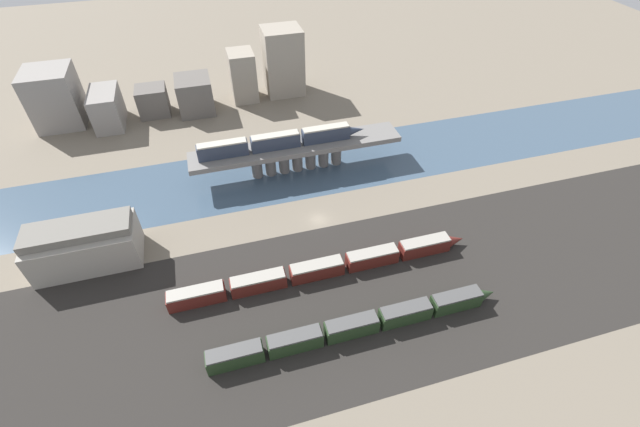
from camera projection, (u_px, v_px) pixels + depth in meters
name	position (u px, v px, depth m)	size (l,w,h in m)	color
ground_plane	(318.00, 220.00, 103.61)	(400.00, 400.00, 0.00)	#756B5B
railbed_yard	(351.00, 298.00, 86.60)	(280.00, 42.00, 0.01)	#282623
river_water	(298.00, 169.00, 118.70)	(320.00, 26.02, 0.01)	#3D5166
bridge	(297.00, 151.00, 114.70)	(56.61, 8.59, 8.04)	slate
train_on_bridge	(281.00, 141.00, 111.07)	(44.46, 2.75, 4.05)	#2D384C
train_yard_near	(358.00, 325.00, 79.75)	(56.97, 3.06, 3.74)	#23381E
train_yard_mid	(324.00, 268.00, 90.07)	(64.98, 3.15, 3.59)	#5B1E19
warehouse_building	(85.00, 245.00, 90.59)	(21.57, 10.57, 10.45)	#9E998E
city_block_far_left	(55.00, 97.00, 131.29)	(13.65, 14.42, 17.37)	gray
city_block_left	(107.00, 108.00, 132.75)	(8.20, 14.85, 11.03)	gray
city_block_center	(153.00, 101.00, 138.19)	(9.35, 8.67, 9.16)	#605B56
city_block_right	(195.00, 95.00, 139.02)	(10.96, 12.08, 11.31)	#605B56
city_block_far_right	(243.00, 76.00, 143.63)	(8.24, 10.12, 16.32)	gray
city_block_tall	(283.00, 61.00, 145.50)	(12.72, 11.56, 21.99)	gray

